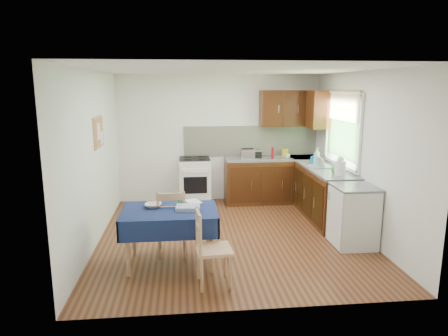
{
  "coord_description": "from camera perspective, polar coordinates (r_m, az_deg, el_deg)",
  "views": [
    {
      "loc": [
        -0.72,
        -5.8,
        2.26
      ],
      "look_at": [
        -0.11,
        0.1,
        1.05
      ],
      "focal_mm": 32.0,
      "sensor_mm": 36.0,
      "label": 1
    }
  ],
  "objects": [
    {
      "name": "wall_back",
      "position": [
        8.0,
        -0.74,
        4.23
      ],
      "size": [
        4.0,
        0.02,
        2.5
      ],
      "primitive_type": "cube",
      "color": "white",
      "rests_on": "ground"
    },
    {
      "name": "toaster",
      "position": [
        7.73,
        3.37,
        2.04
      ],
      "size": [
        0.27,
        0.17,
        0.21
      ],
      "rotation": [
        0.0,
        0.0,
        -0.17
      ],
      "color": "#B2B2B6",
      "rests_on": "worktop_back"
    },
    {
      "name": "dish_rack",
      "position": [
        7.07,
        13.55,
        0.27
      ],
      "size": [
        0.39,
        0.3,
        0.19
      ],
      "rotation": [
        0.0,
        0.0,
        0.35
      ],
      "color": "gray",
      "rests_on": "worktop_right"
    },
    {
      "name": "spice_jar",
      "position": [
        5.25,
        -6.4,
        -5.01
      ],
      "size": [
        0.05,
        0.05,
        0.09
      ],
      "primitive_type": "cylinder",
      "color": "green",
      "rests_on": "dining_table"
    },
    {
      "name": "base_cabinets",
      "position": [
        7.58,
        10.14,
        -2.66
      ],
      "size": [
        1.9,
        2.3,
        0.86
      ],
      "color": "black",
      "rests_on": "ground"
    },
    {
      "name": "floor",
      "position": [
        6.27,
        1.06,
        -9.65
      ],
      "size": [
        4.2,
        4.2,
        0.0
      ],
      "primitive_type": "plane",
      "color": "#472313",
      "rests_on": "ground"
    },
    {
      "name": "kettle",
      "position": [
        6.55,
        16.26,
        0.2
      ],
      "size": [
        0.17,
        0.17,
        0.3
      ],
      "color": "white",
      "rests_on": "worktop_right"
    },
    {
      "name": "cup",
      "position": [
        7.87,
        9.05,
        1.71
      ],
      "size": [
        0.14,
        0.14,
        0.09
      ],
      "primitive_type": "imported",
      "rotation": [
        0.0,
        0.0,
        -0.43
      ],
      "color": "silver",
      "rests_on": "worktop_back"
    },
    {
      "name": "soap_bottle_c",
      "position": [
        6.63,
        15.65,
        -0.01
      ],
      "size": [
        0.19,
        0.19,
        0.18
      ],
      "primitive_type": "imported",
      "rotation": [
        0.0,
        0.0,
        3.67
      ],
      "color": "green",
      "rests_on": "worktop_right"
    },
    {
      "name": "window",
      "position": [
        7.06,
        16.57,
        6.07
      ],
      "size": [
        0.04,
        1.48,
        1.26
      ],
      "color": "#265221",
      "rests_on": "wall_right"
    },
    {
      "name": "soap_bottle_b",
      "position": [
        7.4,
        12.73,
        1.39
      ],
      "size": [
        0.12,
        0.11,
        0.2
      ],
      "primitive_type": "imported",
      "rotation": [
        0.0,
        0.0,
        1.92
      ],
      "color": "#217CC1",
      "rests_on": "worktop_right"
    },
    {
      "name": "sandwich_press",
      "position": [
        7.87,
        4.28,
        2.08
      ],
      "size": [
        0.27,
        0.24,
        0.16
      ],
      "rotation": [
        0.0,
        0.0,
        -0.15
      ],
      "color": "black",
      "rests_on": "worktop_back"
    },
    {
      "name": "chair_far",
      "position": [
        5.46,
        -7.52,
        -7.5
      ],
      "size": [
        0.42,
        0.42,
        0.93
      ],
      "rotation": [
        0.0,
        0.0,
        3.17
      ],
      "color": "#A57452",
      "rests_on": "ground"
    },
    {
      "name": "wall_left",
      "position": [
        6.03,
        -18.13,
        1.26
      ],
      "size": [
        0.02,
        4.2,
        2.5
      ],
      "primitive_type": "cube",
      "color": "white",
      "rests_on": "ground"
    },
    {
      "name": "corkboard",
      "position": [
        6.26,
        -17.5,
        4.9
      ],
      "size": [
        0.04,
        0.62,
        0.47
      ],
      "color": "#A57452",
      "rests_on": "wall_left"
    },
    {
      "name": "book",
      "position": [
        5.39,
        -5.27,
        -4.97
      ],
      "size": [
        0.25,
        0.29,
        0.02
      ],
      "primitive_type": "imported",
      "rotation": [
        0.0,
        0.0,
        0.38
      ],
      "color": "white",
      "rests_on": "dining_table"
    },
    {
      "name": "splashback",
      "position": [
        8.07,
        3.88,
        3.92
      ],
      "size": [
        2.7,
        0.02,
        0.6
      ],
      "primitive_type": "cube",
      "color": "beige",
      "rests_on": "wall_back"
    },
    {
      "name": "tea_towel",
      "position": [
        5.11,
        -5.17,
        -5.66
      ],
      "size": [
        0.32,
        0.26,
        0.05
      ],
      "primitive_type": "cube",
      "rotation": [
        0.0,
        0.0,
        -0.07
      ],
      "color": "navy",
      "rests_on": "dining_table"
    },
    {
      "name": "wall_right",
      "position": [
        6.49,
        18.94,
        1.9
      ],
      "size": [
        0.02,
        4.2,
        2.5
      ],
      "primitive_type": "cube",
      "color": "white",
      "rests_on": "ground"
    },
    {
      "name": "yellow_packet",
      "position": [
        8.07,
        8.7,
        2.21
      ],
      "size": [
        0.14,
        0.11,
        0.15
      ],
      "primitive_type": "cube",
      "rotation": [
        0.0,
        0.0,
        -0.38
      ],
      "color": "gold",
      "rests_on": "worktop_back"
    },
    {
      "name": "worktop_right",
      "position": [
        7.03,
        14.32,
        -0.2
      ],
      "size": [
        0.6,
        1.7,
        0.04
      ],
      "primitive_type": "cube",
      "color": "slate",
      "rests_on": "base_cabinets"
    },
    {
      "name": "fridge",
      "position": [
        6.06,
        18.02,
        -6.55
      ],
      "size": [
        0.58,
        0.6,
        0.89
      ],
      "color": "white",
      "rests_on": "ground"
    },
    {
      "name": "worktop_back",
      "position": [
        7.93,
        7.05,
        1.38
      ],
      "size": [
        1.9,
        0.6,
        0.04
      ],
      "primitive_type": "cube",
      "color": "slate",
      "rests_on": "base_cabinets"
    },
    {
      "name": "ceiling",
      "position": [
        5.85,
        1.16,
        13.84
      ],
      "size": [
        4.0,
        4.2,
        0.02
      ],
      "primitive_type": "cube",
      "color": "white",
      "rests_on": "wall_back"
    },
    {
      "name": "sauce_bottle",
      "position": [
        7.74,
        6.96,
        2.14
      ],
      "size": [
        0.05,
        0.05,
        0.23
      ],
      "primitive_type": "cylinder",
      "color": "#AC0D17",
      "rests_on": "worktop_back"
    },
    {
      "name": "worktop_corner",
      "position": [
        8.1,
        11.54,
        1.44
      ],
      "size": [
        0.6,
        0.6,
        0.04
      ],
      "primitive_type": "cube",
      "color": "slate",
      "rests_on": "base_cabinets"
    },
    {
      "name": "dining_table",
      "position": [
        5.17,
        -7.75,
        -7.05
      ],
      "size": [
        1.21,
        0.82,
        0.73
      ],
      "rotation": [
        0.0,
        0.0,
        -0.17
      ],
      "color": "#101D41",
      "rests_on": "ground"
    },
    {
      "name": "stove",
      "position": [
        7.81,
        -4.18,
        -1.87
      ],
      "size": [
        0.6,
        0.61,
        0.92
      ],
      "color": "white",
      "rests_on": "ground"
    },
    {
      "name": "plate_bowl",
      "position": [
        5.27,
        -10.06,
        -5.28
      ],
      "size": [
        0.23,
        0.23,
        0.05
      ],
      "primitive_type": "imported",
      "rotation": [
        0.0,
        0.0,
        -0.08
      ],
      "color": "beige",
      "rests_on": "dining_table"
    },
    {
      "name": "soap_bottle_a",
      "position": [
        7.45,
        13.14,
        1.75
      ],
      "size": [
        0.15,
        0.15,
        0.28
      ],
      "primitive_type": "imported",
      "rotation": [
        0.0,
        0.0,
        0.64
      ],
      "color": "white",
      "rests_on": "worktop_right"
    },
    {
      "name": "upper_cabinets",
      "position": [
        7.94,
        10.6,
        8.34
      ],
      "size": [
        1.2,
        0.85,
        0.7
      ],
      "color": "black",
      "rests_on": "wall_back"
    },
    {
      "name": "chair_near",
      "position": [
        4.65,
        -2.04,
        -11.04
      ],
      "size": [
        0.43,
        0.43,
        0.91
      ],
      "rotation": [
        0.0,
        0.0,
        1.65
      ],
      "color": "#A57452",
      "rests_on": "ground"
    },
    {
      "name": "wall_front",
      "position": [
        3.9,
        4.9,
        -3.56
      ],
      "size": [
        4.0,
        0.02,
        2.5
      ],
      "primitive_type": "cube",
      "color": "white",
      "rests_on": "ground"
    }
  ]
}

